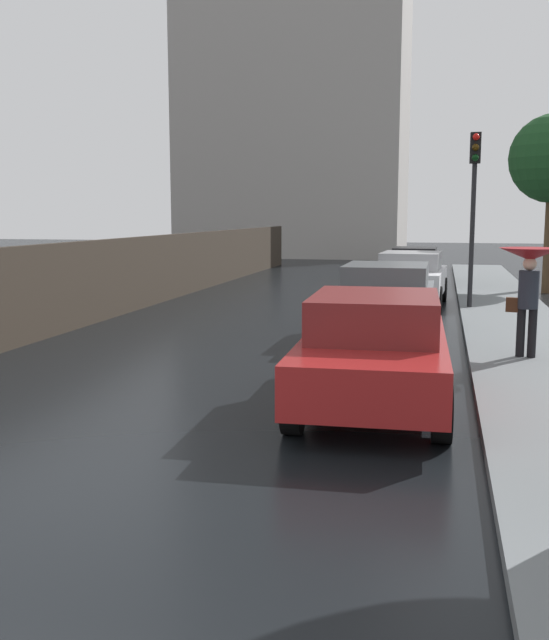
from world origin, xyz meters
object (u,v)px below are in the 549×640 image
car_white_behind_camera (411,277)px  car_black_far_ahead (415,266)px  traffic_light (474,187)px  car_grey_far_lane (385,299)px  pedestrian_with_umbrella_near (529,271)px  car_red_near_kerb (374,349)px

car_white_behind_camera → car_black_far_ahead: bearing=94.0°
car_black_far_ahead → traffic_light: traffic_light is taller
car_grey_far_lane → traffic_light: 5.23m
car_white_behind_camera → pedestrian_with_umbrella_near: 8.06m
car_red_near_kerb → pedestrian_with_umbrella_near: pedestrian_with_umbrella_near is taller
car_red_near_kerb → car_black_far_ahead: size_ratio=1.06×
pedestrian_with_umbrella_near → traffic_light: (-0.67, 6.60, 1.58)m
pedestrian_with_umbrella_near → traffic_light: bearing=-73.1°
car_grey_far_lane → pedestrian_with_umbrella_near: pedestrian_with_umbrella_near is taller
car_grey_far_lane → pedestrian_with_umbrella_near: 3.48m
car_red_near_kerb → car_white_behind_camera: car_red_near_kerb is taller
car_red_near_kerb → car_grey_far_lane: bearing=91.1°
car_black_far_ahead → car_grey_far_lane: size_ratio=1.03×
car_black_far_ahead → car_white_behind_camera: 5.66m
car_black_far_ahead → traffic_light: 7.38m
car_red_near_kerb → car_grey_far_lane: 5.50m
traffic_light → car_white_behind_camera: bearing=144.1°
car_grey_far_lane → pedestrian_with_umbrella_near: bearing=-42.4°
car_black_far_ahead → car_red_near_kerb: bearing=-88.4°
car_red_near_kerb → pedestrian_with_umbrella_near: (2.22, 3.19, 0.80)m
car_red_near_kerb → traffic_light: traffic_light is taller
car_red_near_kerb → pedestrian_with_umbrella_near: bearing=53.5°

